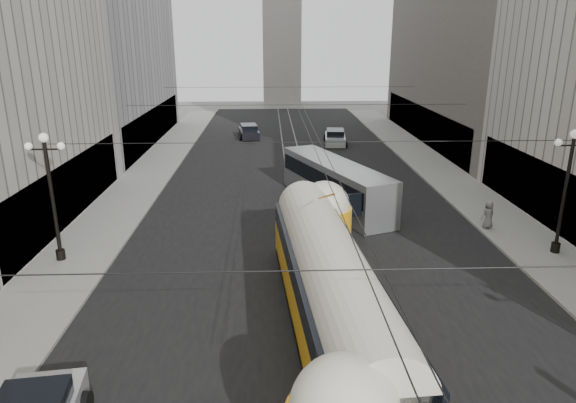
{
  "coord_description": "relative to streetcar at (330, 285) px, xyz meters",
  "views": [
    {
      "loc": [
        -2.1,
        -5.95,
        10.76
      ],
      "look_at": [
        -1.28,
        16.51,
        3.53
      ],
      "focal_mm": 32.0,
      "sensor_mm": 36.0,
      "label": 1
    }
  ],
  "objects": [
    {
      "name": "rail_right",
      "position": [
        0.64,
        21.22,
        -1.91
      ],
      "size": [
        0.12,
        85.0,
        0.04
      ],
      "primitive_type": "cube",
      "color": "gray",
      "rests_on": "ground"
    },
    {
      "name": "distant_tower",
      "position": [
        -0.11,
        68.72,
        13.06
      ],
      "size": [
        6.0,
        6.0,
        31.36
      ],
      "color": "#B2AFA8",
      "rests_on": "ground"
    },
    {
      "name": "sedan_white_far",
      "position": [
        4.64,
        35.67,
        -1.2
      ],
      "size": [
        2.5,
        5.08,
        1.55
      ],
      "color": "silver",
      "rests_on": "ground"
    },
    {
      "name": "streetcar",
      "position": [
        0.0,
        0.0,
        0.0
      ],
      "size": [
        3.92,
        17.74,
        3.9
      ],
      "color": "#F5A715",
      "rests_on": "ground"
    },
    {
      "name": "city_bus",
      "position": [
        2.08,
        15.29,
        -0.3
      ],
      "size": [
        6.44,
        12.01,
        2.94
      ],
      "color": "#979A9C",
      "rests_on": "ground"
    },
    {
      "name": "sedan_dark_far",
      "position": [
        -4.51,
        39.74,
        -1.24
      ],
      "size": [
        2.54,
        4.9,
        1.48
      ],
      "color": "black",
      "rests_on": "ground"
    },
    {
      "name": "sidewalk_right",
      "position": [
        11.89,
        24.72,
        -1.83
      ],
      "size": [
        4.0,
        72.0,
        0.15
      ],
      "primitive_type": "cube",
      "color": "gray",
      "rests_on": "ground"
    },
    {
      "name": "lamppost_right_mid",
      "position": [
        12.49,
        6.72,
        1.84
      ],
      "size": [
        1.86,
        0.44,
        6.37
      ],
      "color": "black",
      "rests_on": "sidewalk_right"
    },
    {
      "name": "sidewalk_left",
      "position": [
        -12.11,
        24.72,
        -1.83
      ],
      "size": [
        4.0,
        72.0,
        0.15
      ],
      "primitive_type": "cube",
      "color": "gray",
      "rests_on": "ground"
    },
    {
      "name": "pedestrian_sidewalk_right",
      "position": [
        10.39,
        10.31,
        -0.94
      ],
      "size": [
        0.92,
        0.72,
        1.64
      ],
      "primitive_type": "imported",
      "rotation": [
        0.0,
        0.0,
        3.47
      ],
      "color": "slate",
      "rests_on": "sidewalk_right"
    },
    {
      "name": "rail_left",
      "position": [
        -0.86,
        21.22,
        -1.91
      ],
      "size": [
        0.12,
        85.0,
        0.04
      ],
      "primitive_type": "cube",
      "color": "gray",
      "rests_on": "ground"
    },
    {
      "name": "lamppost_left_mid",
      "position": [
        -12.71,
        6.72,
        1.84
      ],
      "size": [
        1.86,
        0.44,
        6.37
      ],
      "color": "black",
      "rests_on": "sidewalk_left"
    },
    {
      "name": "catenary",
      "position": [
        0.01,
        20.21,
        3.98
      ],
      "size": [
        25.0,
        72.0,
        0.23
      ],
      "color": "black",
      "rests_on": "ground"
    },
    {
      "name": "road",
      "position": [
        -0.11,
        21.22,
        -1.91
      ],
      "size": [
        20.0,
        85.0,
        0.02
      ],
      "primitive_type": "cube",
      "color": "black",
      "rests_on": "ground"
    }
  ]
}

